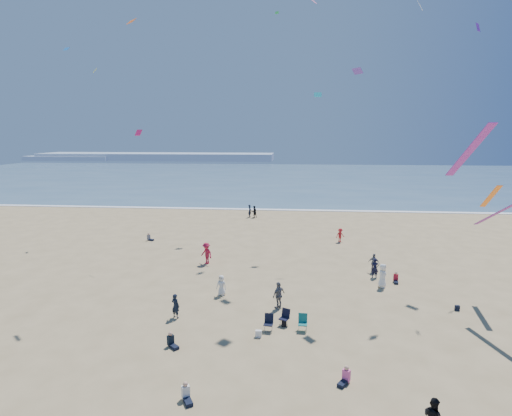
{
  "coord_description": "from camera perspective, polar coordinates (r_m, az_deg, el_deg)",
  "views": [
    {
      "loc": [
        4.16,
        -15.65,
        11.29
      ],
      "look_at": [
        2.0,
        8.0,
        6.99
      ],
      "focal_mm": 28.0,
      "sensor_mm": 36.0,
      "label": 1
    }
  ],
  "objects": [
    {
      "name": "kites_aloft",
      "position": [
        29.85,
        14.6,
        16.78
      ],
      "size": [
        37.25,
        38.42,
        29.51
      ],
      "color": "white",
      "rests_on": "ground"
    },
    {
      "name": "navy_bag",
      "position": [
        30.03,
        26.81,
        -12.62
      ],
      "size": [
        0.28,
        0.18,
        0.34
      ],
      "primitive_type": "cube",
      "color": "black",
      "rests_on": "ground"
    },
    {
      "name": "standing_flyers",
      "position": [
        32.8,
        0.46,
        -8.29
      ],
      "size": [
        29.55,
        44.33,
        1.94
      ],
      "color": "black",
      "rests_on": "ground"
    },
    {
      "name": "surf_line",
      "position": [
        61.82,
        1.27,
        -0.22
      ],
      "size": [
        220.0,
        1.2,
        0.08
      ],
      "primitive_type": "cube",
      "color": "white",
      "rests_on": "ground"
    },
    {
      "name": "ocean",
      "position": [
        111.3,
        3.05,
        4.44
      ],
      "size": [
        220.0,
        100.0,
        0.06
      ],
      "primitive_type": "cube",
      "color": "#476B84",
      "rests_on": "ground"
    },
    {
      "name": "white_tote",
      "position": [
        23.79,
        0.36,
        -17.51
      ],
      "size": [
        0.35,
        0.2,
        0.4
      ],
      "primitive_type": "cube",
      "color": "white",
      "rests_on": "ground"
    },
    {
      "name": "headland_near",
      "position": [
        208.78,
        -24.89,
        6.5
      ],
      "size": [
        40.0,
        14.0,
        2.0
      ],
      "primitive_type": "cube",
      "color": "#7A8EA8",
      "rests_on": "ground"
    },
    {
      "name": "seated_group",
      "position": [
        27.21,
        -1.87,
        -13.28
      ],
      "size": [
        24.62,
        26.82,
        0.84
      ],
      "color": "silver",
      "rests_on": "ground"
    },
    {
      "name": "chair_cluster",
      "position": [
        24.54,
        4.17,
        -15.84
      ],
      "size": [
        2.65,
        1.53,
        1.0
      ],
      "color": "black",
      "rests_on": "ground"
    },
    {
      "name": "ground",
      "position": [
        19.74,
        -8.72,
        -24.75
      ],
      "size": [
        220.0,
        220.0,
        0.0
      ],
      "primitive_type": "plane",
      "color": "tan",
      "rests_on": "ground"
    },
    {
      "name": "black_backpack",
      "position": [
        25.0,
        4.04,
        -16.12
      ],
      "size": [
        0.3,
        0.22,
        0.38
      ],
      "primitive_type": "cube",
      "color": "black",
      "rests_on": "ground"
    },
    {
      "name": "headland_far",
      "position": [
        196.66,
        -13.95,
        7.14
      ],
      "size": [
        110.0,
        20.0,
        3.2
      ],
      "primitive_type": "cube",
      "color": "#7A8EA8",
      "rests_on": "ground"
    }
  ]
}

